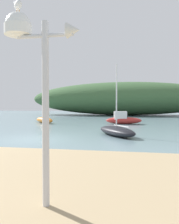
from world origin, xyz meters
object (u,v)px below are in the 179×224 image
Objects in this scene: sailboat_outer_mooring at (116,131)px; seagull_on_radar at (18,5)px; motorboat_far_right at (123,119)px; sailboat_mid_channel at (44,120)px; mast_structure at (30,49)px.

seagull_on_radar is at bearing -95.16° from sailboat_outer_mooring.
sailboat_outer_mooring is 1.21× the size of motorboat_far_right.
motorboat_far_right is (0.03, 9.07, 0.17)m from sailboat_outer_mooring.
motorboat_far_right is at bearing 2.83° from sailboat_mid_channel.
sailboat_outer_mooring is at bearing -46.16° from sailboat_mid_channel.
sailboat_outer_mooring reaches higher than sailboat_mid_channel.
sailboat_mid_channel is 0.95× the size of motorboat_far_right.
seagull_on_radar is 20.05m from motorboat_far_right.
seagull_on_radar reaches higher than sailboat_mid_channel.
sailboat_outer_mooring is (0.97, 10.70, -3.37)m from seagull_on_radar.
mast_structure is at bearing -3.45° from seagull_on_radar.
mast_structure is 0.89× the size of motorboat_far_right.
sailboat_mid_channel is at bearing 111.35° from mast_structure.
mast_structure reaches higher than motorboat_far_right.
seagull_on_radar is 0.07× the size of sailboat_outer_mooring.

